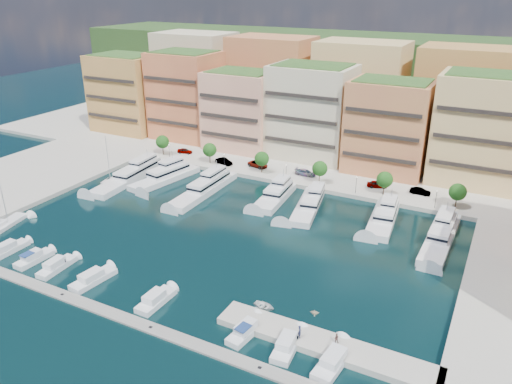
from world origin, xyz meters
TOP-DOWN VIEW (x-y plane):
  - ground at (0.00, 0.00)m, footprint 400.00×400.00m
  - north_quay at (0.00, 62.00)m, footprint 220.00×64.00m
  - hillside at (0.00, 110.00)m, footprint 240.00×40.00m
  - south_pontoon at (-3.00, -30.00)m, footprint 72.00×2.20m
  - finger_pier at (30.00, -22.00)m, footprint 32.00×5.00m
  - apartment_0 at (-66.00, 49.99)m, footprint 22.00×16.50m
  - apartment_1 at (-44.00, 51.99)m, footprint 20.00×16.50m
  - apartment_2 at (-23.00, 49.99)m, footprint 20.00×15.50m
  - apartment_3 at (-2.00, 51.99)m, footprint 22.00×16.50m
  - apartment_4 at (20.00, 49.99)m, footprint 20.00×15.50m
  - apartment_5 at (42.00, 51.99)m, footprint 22.00×16.50m
  - backblock_0 at (-55.00, 74.00)m, footprint 26.00×18.00m
  - backblock_1 at (-25.00, 74.00)m, footprint 26.00×18.00m
  - backblock_2 at (5.00, 74.00)m, footprint 26.00×18.00m
  - backblock_3 at (35.00, 74.00)m, footprint 26.00×18.00m
  - tree_0 at (-40.00, 33.50)m, footprint 3.80×3.80m
  - tree_1 at (-24.00, 33.50)m, footprint 3.80×3.80m
  - tree_2 at (-8.00, 33.50)m, footprint 3.80×3.80m
  - tree_3 at (8.00, 33.50)m, footprint 3.80×3.80m
  - tree_4 at (24.00, 33.50)m, footprint 3.80×3.80m
  - tree_5 at (40.00, 33.50)m, footprint 3.80×3.80m
  - lamppost_0 at (-36.00, 31.20)m, footprint 0.30×0.30m
  - lamppost_1 at (-18.00, 31.20)m, footprint 0.30×0.30m
  - lamppost_2 at (0.00, 31.20)m, footprint 0.30×0.30m
  - lamppost_3 at (18.00, 31.20)m, footprint 0.30×0.30m
  - lamppost_4 at (36.00, 31.20)m, footprint 0.30×0.30m
  - yacht_0 at (-36.60, 16.48)m, footprint 7.04×27.63m
  - yacht_1 at (-28.18, 19.47)m, footprint 8.57×21.24m
  - yacht_2 at (-15.13, 17.64)m, footprint 5.14×24.86m
  - yacht_3 at (1.90, 21.33)m, footprint 6.26×17.10m
  - yacht_4 at (10.74, 20.07)m, footprint 8.16×19.90m
  - yacht_5 at (27.28, 20.98)m, footprint 6.60×17.91m
  - yacht_6 at (39.35, 18.34)m, footprint 4.92×23.34m
  - cruiser_0 at (-32.09, -24.59)m, footprint 2.40×8.07m
  - cruiser_1 at (-25.05, -24.59)m, footprint 2.77×7.22m
  - cruiser_2 at (-19.23, -24.58)m, footprint 2.89×7.85m
  - cruiser_3 at (-10.60, -24.59)m, footprint 3.73×8.52m
  - cruiser_5 at (2.70, -24.58)m, footprint 2.83×7.50m
  - cruiser_7 at (19.04, -24.60)m, footprint 3.33×7.58m
  - cruiser_8 at (25.53, -24.58)m, footprint 3.30×7.81m
  - cruiser_9 at (32.28, -24.59)m, footprint 3.68×8.78m
  - sailboat_0 at (-42.06, -17.40)m, footprint 5.03×10.56m
  - sailboat_2 at (-38.83, 9.82)m, footprint 4.45×8.96m
  - tender_0 at (18.48, -17.68)m, footprint 3.71×2.81m
  - tender_1 at (26.05, -15.54)m, footprint 1.63×1.49m
  - car_0 at (-34.96, 37.14)m, footprint 4.64×2.56m
  - car_1 at (-19.96, 34.22)m, footprint 5.46×3.10m
  - car_2 at (-10.74, 36.63)m, footprint 6.16×3.84m
  - car_3 at (2.98, 36.70)m, footprint 5.38×2.22m
  - car_4 at (21.52, 37.19)m, footprint 5.18×3.33m
  - car_5 at (31.62, 37.59)m, footprint 4.69×1.69m
  - person_0 at (26.54, -22.71)m, footprint 0.78×0.85m
  - person_1 at (31.46, -21.47)m, footprint 0.92×0.83m

SIDE VIEW (x-z plane):
  - ground at x=0.00m, z-range 0.00..0.00m
  - north_quay at x=0.00m, z-range -1.00..1.00m
  - hillside at x=0.00m, z-range -29.00..29.00m
  - south_pontoon at x=-3.00m, z-range -0.17..0.17m
  - finger_pier at x=30.00m, z-range -1.00..1.00m
  - sailboat_0 at x=-42.06m, z-range -6.29..6.91m
  - sailboat_2 at x=-38.83m, z-range -6.28..6.92m
  - tender_0 at x=18.48m, z-range 0.00..0.72m
  - tender_1 at x=26.05m, z-range 0.00..0.74m
  - cruiser_9 at x=32.28m, z-range -0.73..1.82m
  - cruiser_3 at x=-10.60m, z-range -0.73..1.82m
  - cruiser_0 at x=-32.09m, z-range -0.73..1.82m
  - cruiser_2 at x=-19.23m, z-range -0.73..1.82m
  - cruiser_8 at x=25.53m, z-range -0.73..1.82m
  - cruiser_5 at x=2.70m, z-range -0.73..1.82m
  - cruiser_7 at x=19.04m, z-range -0.76..1.90m
  - cruiser_1 at x=-25.05m, z-range -0.76..1.90m
  - yacht_1 at x=-28.18m, z-range -2.56..4.74m
  - yacht_4 at x=10.74m, z-range -2.56..4.74m
  - yacht_0 at x=-36.60m, z-range -2.44..4.86m
  - yacht_2 at x=-15.13m, z-range -2.44..4.86m
  - yacht_6 at x=39.35m, z-range -2.44..4.86m
  - yacht_5 at x=27.28m, z-range -2.44..4.86m
  - yacht_3 at x=1.90m, z-range -2.44..4.86m
  - car_0 at x=-34.96m, z-range 1.00..2.50m
  - car_5 at x=31.62m, z-range 1.00..2.54m
  - person_1 at x=31.46m, z-range 1.00..2.55m
  - car_3 at x=2.98m, z-range 1.00..2.56m
  - car_2 at x=-10.74m, z-range 1.00..2.59m
  - car_4 at x=21.52m, z-range 1.00..2.64m
  - car_1 at x=-19.96m, z-range 1.00..2.70m
  - person_0 at x=26.54m, z-range 1.00..2.94m
  - lamppost_0 at x=-36.00m, z-range 1.73..5.93m
  - lamppost_1 at x=-18.00m, z-range 1.73..5.93m
  - lamppost_2 at x=0.00m, z-range 1.73..5.93m
  - lamppost_3 at x=18.00m, z-range 1.73..5.93m
  - lamppost_4 at x=36.00m, z-range 1.73..5.93m
  - tree_0 at x=-40.00m, z-range 1.92..7.57m
  - tree_1 at x=-24.00m, z-range 1.92..7.57m
  - tree_2 at x=-8.00m, z-range 1.92..7.57m
  - tree_3 at x=8.00m, z-range 1.92..7.57m
  - tree_4 at x=24.00m, z-range 1.92..7.57m
  - tree_5 at x=40.00m, z-range 1.92..7.57m
  - apartment_2 at x=-23.00m, z-range 0.91..23.71m
  - apartment_4 at x=20.00m, z-range 0.91..24.71m
  - apartment_0 at x=-66.00m, z-range 0.91..25.71m
  - apartment_3 at x=-2.00m, z-range 0.91..26.71m
  - apartment_5 at x=42.00m, z-range 0.91..27.71m
  - apartment_1 at x=-44.00m, z-range 0.91..27.71m
  - backblock_0 at x=-55.00m, z-range 1.00..31.00m
  - backblock_1 at x=-25.00m, z-range 1.00..31.00m
  - backblock_2 at x=5.00m, z-range 1.00..31.00m
  - backblock_3 at x=35.00m, z-range 1.00..31.00m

